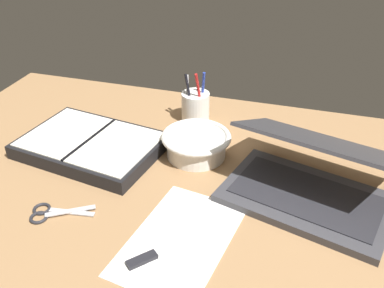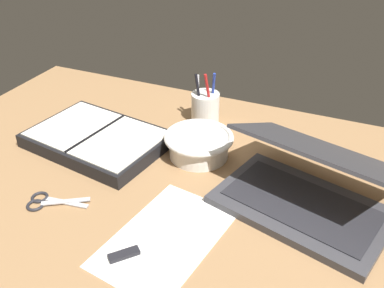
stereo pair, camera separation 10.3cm
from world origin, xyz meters
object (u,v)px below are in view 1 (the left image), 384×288
at_px(laptop, 312,179).
at_px(pen_cup, 195,106).
at_px(bowl, 196,144).
at_px(scissors, 48,213).
at_px(planner, 91,145).

relative_size(laptop, pen_cup, 2.65).
height_order(laptop, bowl, laptop).
bearing_deg(laptop, bowl, 178.92).
xyz_separation_m(laptop, bowl, (-0.29, 0.09, -0.01)).
xyz_separation_m(laptop, pen_cup, (-0.35, 0.27, -0.00)).
bearing_deg(pen_cup, laptop, -37.39).
height_order(laptop, scissors, laptop).
height_order(bowl, pen_cup, pen_cup).
bearing_deg(planner, bowl, 21.77).
xyz_separation_m(bowl, pen_cup, (-0.05, 0.18, 0.01)).
relative_size(bowl, planner, 0.46).
height_order(laptop, planner, laptop).
xyz_separation_m(planner, scissors, (0.03, -0.25, -0.02)).
distance_m(laptop, pen_cup, 0.44).
bearing_deg(laptop, planner, -167.11).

